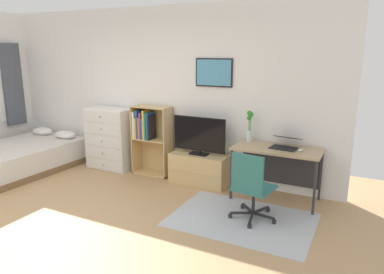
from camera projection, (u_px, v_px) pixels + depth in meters
name	position (u px, v px, depth m)	size (l,w,h in m)	color
ground_plane	(44.00, 230.00, 4.13)	(7.20, 7.20, 0.00)	tan
wall_back_with_posters	(156.00, 92.00, 5.91)	(6.12, 0.09, 2.70)	white
area_rug	(242.00, 219.00, 4.38)	(1.70, 1.20, 0.01)	#B2B7BC
bed	(22.00, 156.00, 6.21)	(1.48, 2.00, 0.57)	brown
dresser	(110.00, 138.00, 6.21)	(0.80, 0.46, 1.06)	white
bookshelf	(149.00, 134.00, 5.89)	(0.64, 0.30, 1.14)	tan
tv_stand	(199.00, 169.00, 5.53)	(0.90, 0.41, 0.47)	tan
television	(199.00, 136.00, 5.39)	(0.85, 0.16, 0.58)	black
desk	(278.00, 156.00, 4.90)	(1.16, 0.58, 0.74)	tan
office_chair	(251.00, 185.00, 4.25)	(0.57, 0.58, 0.86)	#232326
laptop	(286.00, 143.00, 4.82)	(0.39, 0.41, 0.15)	black
computer_mouse	(300.00, 150.00, 4.64)	(0.06, 0.10, 0.03)	silver
bamboo_vase	(249.00, 127.00, 5.11)	(0.10, 0.10, 0.45)	silver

